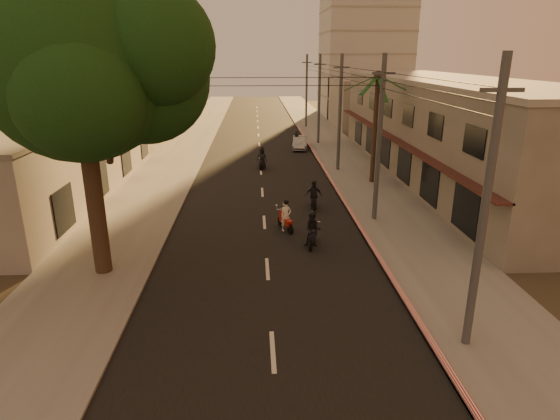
# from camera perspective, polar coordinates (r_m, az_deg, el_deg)

# --- Properties ---
(ground) EXTENTS (160.00, 160.00, 0.00)m
(ground) POSITION_cam_1_polar(r_m,az_deg,el_deg) (18.80, -1.37, -9.84)
(ground) COLOR #383023
(ground) RESTS_ON ground
(road) EXTENTS (10.00, 140.00, 0.02)m
(road) POSITION_cam_1_polar(r_m,az_deg,el_deg) (37.63, -2.34, 4.72)
(road) COLOR black
(road) RESTS_ON ground
(sidewalk_right) EXTENTS (5.00, 140.00, 0.12)m
(sidewalk_right) POSITION_cam_1_polar(r_m,az_deg,el_deg) (38.45, 8.95, 4.88)
(sidewalk_right) COLOR slate
(sidewalk_right) RESTS_ON ground
(sidewalk_left) EXTENTS (5.00, 140.00, 0.12)m
(sidewalk_left) POSITION_cam_1_polar(r_m,az_deg,el_deg) (38.27, -13.68, 4.52)
(sidewalk_left) COLOR slate
(sidewalk_left) RESTS_ON ground
(curb_stripe) EXTENTS (0.20, 60.00, 0.20)m
(curb_stripe) POSITION_cam_1_polar(r_m,az_deg,el_deg) (33.23, 6.63, 2.92)
(curb_stripe) COLOR red
(curb_stripe) RESTS_ON ground
(shophouse_row) EXTENTS (8.80, 34.20, 7.30)m
(shophouse_row) POSITION_cam_1_polar(r_m,az_deg,el_deg) (37.81, 19.59, 9.37)
(shophouse_row) COLOR gray
(shophouse_row) RESTS_ON ground
(left_building) EXTENTS (8.20, 24.20, 5.20)m
(left_building) POSITION_cam_1_polar(r_m,az_deg,el_deg) (34.01, -26.63, 5.77)
(left_building) COLOR gray
(left_building) RESTS_ON ground
(distant_tower) EXTENTS (12.10, 12.10, 28.00)m
(distant_tower) POSITION_cam_1_polar(r_m,az_deg,el_deg) (74.58, 10.41, 22.03)
(distant_tower) COLOR #B7B5B2
(distant_tower) RESTS_ON ground
(broadleaf_tree) EXTENTS (9.60, 8.70, 12.10)m
(broadleaf_tree) POSITION_cam_1_polar(r_m,az_deg,el_deg) (19.70, -22.21, 15.89)
(broadleaf_tree) COLOR black
(broadleaf_tree) RESTS_ON ground
(palm_tree) EXTENTS (5.00, 5.00, 8.20)m
(palm_tree) POSITION_cam_1_polar(r_m,az_deg,el_deg) (33.69, 11.84, 15.05)
(palm_tree) COLOR black
(palm_tree) RESTS_ON ground
(utility_poles) EXTENTS (1.20, 48.26, 9.00)m
(utility_poles) POSITION_cam_1_polar(r_m,az_deg,el_deg) (37.24, 7.43, 14.61)
(utility_poles) COLOR #38383A
(utility_poles) RESTS_ON ground
(filler_right) EXTENTS (8.00, 14.00, 6.00)m
(filler_right) POSITION_cam_1_polar(r_m,az_deg,el_deg) (63.51, 10.31, 12.77)
(filler_right) COLOR gray
(filler_right) RESTS_ON ground
(filler_left_near) EXTENTS (8.00, 14.00, 4.40)m
(filler_left_near) POSITION_cam_1_polar(r_m,az_deg,el_deg) (52.77, -18.26, 10.20)
(filler_left_near) COLOR gray
(filler_left_near) RESTS_ON ground
(filler_left_far) EXTENTS (8.00, 14.00, 7.00)m
(filler_left_far) POSITION_cam_1_polar(r_m,az_deg,el_deg) (70.09, -14.65, 13.40)
(filler_left_far) COLOR gray
(filler_left_far) RESTS_ON ground
(scooter_red) EXTENTS (0.96, 1.69, 1.74)m
(scooter_red) POSITION_cam_1_polar(r_m,az_deg,el_deg) (24.65, 0.71, -0.83)
(scooter_red) COLOR black
(scooter_red) RESTS_ON ground
(scooter_mid_a) EXTENTS (1.16, 1.81, 1.82)m
(scooter_mid_a) POSITION_cam_1_polar(r_m,az_deg,el_deg) (22.66, 4.00, -2.50)
(scooter_mid_a) COLOR black
(scooter_mid_a) RESTS_ON ground
(scooter_mid_b) EXTENTS (1.03, 1.82, 1.79)m
(scooter_mid_b) POSITION_cam_1_polar(r_m,az_deg,el_deg) (28.32, 4.12, 1.73)
(scooter_mid_b) COLOR black
(scooter_mid_b) RESTS_ON ground
(scooter_far_a) EXTENTS (1.02, 1.89, 1.86)m
(scooter_far_a) POSITION_cam_1_polar(r_m,az_deg,el_deg) (38.34, -2.21, 6.25)
(scooter_far_a) COLOR black
(scooter_far_a) RESTS_ON ground
(scooter_far_b) EXTENTS (1.37, 1.80, 1.79)m
(scooter_far_b) POSITION_cam_1_polar(r_m,az_deg,el_deg) (46.77, 2.00, 8.44)
(scooter_far_b) COLOR black
(scooter_far_b) RESTS_ON ground
(parked_car) EXTENTS (2.37, 4.26, 1.29)m
(parked_car) POSITION_cam_1_polar(r_m,az_deg,el_deg) (46.73, 2.46, 8.20)
(parked_car) COLOR #93959A
(parked_car) RESTS_ON ground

